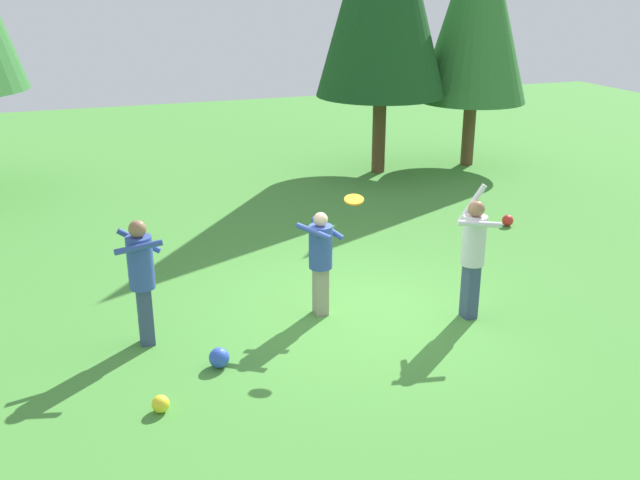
# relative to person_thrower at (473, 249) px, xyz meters

# --- Properties ---
(ground_plane) EXTENTS (40.00, 40.00, 0.00)m
(ground_plane) POSITION_rel_person_thrower_xyz_m (-1.51, 0.73, -1.07)
(ground_plane) COLOR #478C38
(person_thrower) EXTENTS (0.62, 0.59, 1.96)m
(person_thrower) POSITION_rel_person_thrower_xyz_m (0.00, 0.00, 0.00)
(person_thrower) COLOR #38476B
(person_thrower) RESTS_ON ground_plane
(person_catcher) EXTENTS (0.63, 0.54, 1.76)m
(person_catcher) POSITION_rel_person_thrower_xyz_m (-4.53, 0.76, -0.02)
(person_catcher) COLOR #38476B
(person_catcher) RESTS_ON ground_plane
(person_bystander) EXTENTS (0.72, 0.72, 1.57)m
(person_bystander) POSITION_rel_person_thrower_xyz_m (-2.00, 0.84, -0.14)
(person_bystander) COLOR gray
(person_bystander) RESTS_ON ground_plane
(frisbee) EXTENTS (0.34, 0.34, 0.09)m
(frisbee) POSITION_rel_person_thrower_xyz_m (-1.66, 0.44, 0.77)
(frisbee) COLOR orange
(ball_yellow) EXTENTS (0.21, 0.21, 0.21)m
(ball_yellow) POSITION_rel_person_thrower_xyz_m (-4.58, -0.97, -0.96)
(ball_yellow) COLOR yellow
(ball_yellow) RESTS_ON ground_plane
(ball_red) EXTENTS (0.23, 0.23, 0.23)m
(ball_red) POSITION_rel_person_thrower_xyz_m (2.88, 3.34, -0.95)
(ball_red) COLOR red
(ball_red) RESTS_ON ground_plane
(ball_blue) EXTENTS (0.26, 0.26, 0.26)m
(ball_blue) POSITION_rel_person_thrower_xyz_m (-3.74, -0.20, -0.94)
(ball_blue) COLOR blue
(ball_blue) RESTS_ON ground_plane
(tree_far_right) EXTENTS (2.75, 2.75, 6.57)m
(tree_far_right) POSITION_rel_person_thrower_xyz_m (4.73, 8.07, 3.03)
(tree_far_right) COLOR brown
(tree_far_right) RESTS_ON ground_plane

